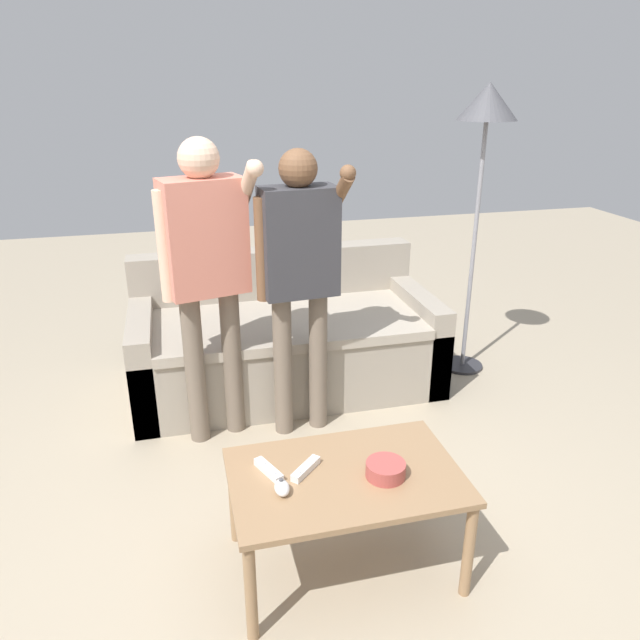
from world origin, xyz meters
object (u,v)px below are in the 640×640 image
(game_remote_nunchuk, at_px, (282,488))
(floor_lamp, at_px, (486,122))
(coffee_table, at_px, (345,486))
(couch, at_px, (284,341))
(player_center, at_px, (300,264))
(player_left, at_px, (206,260))
(game_remote_wand_far, at_px, (269,470))
(snack_bowl, at_px, (386,470))
(game_remote_wand_near, at_px, (306,469))

(game_remote_nunchuk, xyz_separation_m, floor_lamp, (1.60, 1.64, 1.17))
(coffee_table, relative_size, floor_lamp, 0.48)
(coffee_table, height_order, floor_lamp, floor_lamp)
(couch, height_order, player_center, player_center)
(floor_lamp, bearing_deg, couch, 175.71)
(player_left, bearing_deg, player_center, -6.45)
(player_center, bearing_deg, game_remote_wand_far, -109.13)
(game_remote_nunchuk, height_order, player_left, player_left)
(coffee_table, distance_m, floor_lamp, 2.42)
(player_left, bearing_deg, game_remote_wand_far, -83.23)
(floor_lamp, height_order, player_center, floor_lamp)
(snack_bowl, bearing_deg, coffee_table, 161.10)
(game_remote_wand_far, bearing_deg, couch, 77.09)
(coffee_table, xyz_separation_m, game_remote_wand_near, (-0.15, 0.05, 0.07))
(couch, xyz_separation_m, game_remote_nunchuk, (-0.34, -1.73, 0.19))
(snack_bowl, height_order, player_left, player_left)
(game_remote_wand_near, bearing_deg, snack_bowl, -18.69)
(game_remote_nunchuk, bearing_deg, player_center, 74.27)
(player_center, bearing_deg, floor_lamp, 21.30)
(snack_bowl, distance_m, game_remote_nunchuk, 0.41)
(couch, distance_m, floor_lamp, 1.85)
(player_center, bearing_deg, player_left, 173.55)
(player_center, height_order, game_remote_wand_near, player_center)
(game_remote_wand_far, bearing_deg, game_remote_wand_near, -11.04)
(couch, height_order, game_remote_wand_near, couch)
(coffee_table, height_order, game_remote_wand_far, game_remote_wand_far)
(snack_bowl, height_order, game_remote_wand_near, snack_bowl)
(player_center, xyz_separation_m, game_remote_wand_near, (-0.21, -1.04, -0.52))
(coffee_table, relative_size, player_center, 0.57)
(floor_lamp, height_order, game_remote_wand_near, floor_lamp)
(couch, xyz_separation_m, coffee_table, (-0.08, -1.68, 0.10))
(game_remote_nunchuk, bearing_deg, player_left, 97.37)
(couch, distance_m, game_remote_wand_near, 1.65)
(coffee_table, xyz_separation_m, game_remote_nunchuk, (-0.26, -0.05, 0.08))
(snack_bowl, bearing_deg, couch, 92.37)
(player_left, bearing_deg, game_remote_nunchuk, -82.63)
(game_remote_nunchuk, height_order, player_center, player_center)
(game_remote_nunchuk, relative_size, player_center, 0.06)
(coffee_table, xyz_separation_m, game_remote_wand_far, (-0.29, 0.08, 0.07))
(snack_bowl, relative_size, player_left, 0.09)
(couch, height_order, player_left, player_left)
(floor_lamp, relative_size, player_left, 1.15)
(game_remote_nunchuk, xyz_separation_m, game_remote_wand_near, (0.11, 0.10, -0.01))
(coffee_table, relative_size, game_remote_wand_near, 6.41)
(game_remote_wand_far, bearing_deg, coffee_table, -14.90)
(floor_lamp, xyz_separation_m, game_remote_wand_far, (-1.63, -1.51, -1.18))
(couch, distance_m, game_remote_nunchuk, 1.78)
(couch, bearing_deg, coffee_table, -92.57)
(snack_bowl, height_order, game_remote_wand_far, snack_bowl)
(snack_bowl, xyz_separation_m, floor_lamp, (1.19, 1.64, 1.16))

